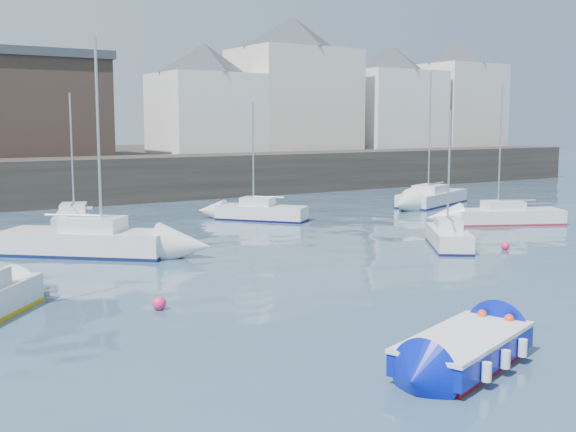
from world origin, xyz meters
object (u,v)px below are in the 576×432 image
buoy_mid (505,250)px  sailboat_f (261,212)px  sailboat_b (87,241)px  sailboat_d (507,216)px  buoy_far (166,248)px  blue_dinghy (464,349)px  buoy_near (159,310)px  sailboat_c (449,237)px  sailboat_g (432,198)px  sailboat_h (74,219)px

buoy_mid → sailboat_f: bearing=105.6°
sailboat_b → sailboat_f: size_ratio=1.33×
sailboat_d → buoy_far: bearing=170.8°
sailboat_b → blue_dinghy: bearing=-81.6°
buoy_near → buoy_far: 10.42m
blue_dinghy → buoy_far: bearing=87.7°
sailboat_b → sailboat_d: bearing=-8.1°
buoy_near → buoy_far: bearing=65.6°
sailboat_c → sailboat_f: 12.08m
buoy_mid → buoy_near: bearing=-175.3°
buoy_far → sailboat_g: bearing=15.4°
sailboat_c → buoy_far: 12.09m
sailboat_d → buoy_near: 23.35m
sailboat_g → buoy_mid: (-9.38, -14.01, -0.48)m
blue_dinghy → sailboat_g: (21.87, 23.53, 0.07)m
sailboat_c → buoy_near: size_ratio=14.37×
sailboat_c → sailboat_b: bearing=154.1°
sailboat_d → buoy_mid: (-6.31, -5.25, -0.44)m
sailboat_b → sailboat_c: bearing=-25.9°
sailboat_c → buoy_mid: 2.38m
sailboat_d → sailboat_h: 22.50m
blue_dinghy → buoy_mid: 15.72m
blue_dinghy → sailboat_g: sailboat_g is taller
sailboat_f → sailboat_h: (-9.52, 2.65, -0.01)m
blue_dinghy → buoy_near: 8.96m
sailboat_d → buoy_far: (-18.10, 2.93, -0.44)m
sailboat_f → buoy_mid: size_ratio=17.34×
sailboat_b → sailboat_h: size_ratio=1.27×
sailboat_h → buoy_far: (1.53, -8.07, -0.44)m
sailboat_f → sailboat_g: 13.19m
blue_dinghy → sailboat_h: 25.78m
sailboat_h → buoy_mid: size_ratio=18.23×
sailboat_f → sailboat_d: bearing=-39.6°
sailboat_f → sailboat_h: size_ratio=0.95×
buoy_mid → blue_dinghy: bearing=-142.7°
sailboat_d → sailboat_h: (-19.63, 11.00, -0.00)m
buoy_far → buoy_near: bearing=-114.4°
buoy_far → buoy_mid: bearing=-34.7°
buoy_near → buoy_far: (4.30, 9.50, 0.00)m
sailboat_g → sailboat_h: size_ratio=1.25×
sailboat_d → buoy_mid: 8.22m
sailboat_c → buoy_far: sailboat_c is taller
sailboat_b → buoy_far: (3.32, -0.14, -0.56)m
buoy_near → sailboat_b: bearing=84.2°
sailboat_g → sailboat_c: bearing=-131.7°
buoy_mid → buoy_far: bearing=145.3°
buoy_near → sailboat_g: bearing=31.0°
blue_dinghy → buoy_near: (-3.59, 8.20, -0.41)m
sailboat_f → buoy_near: (-12.29, -14.92, -0.45)m
sailboat_g → sailboat_d: bearing=-109.3°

